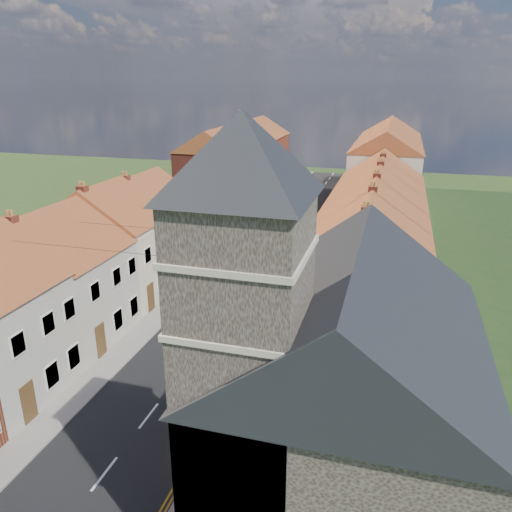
{
  "coord_description": "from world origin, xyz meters",
  "views": [
    {
      "loc": [
        10.82,
        -12.38,
        15.92
      ],
      "look_at": [
        1.35,
        20.76,
        3.5
      ],
      "focal_mm": 35.0,
      "sensor_mm": 36.0,
      "label": 1
    }
  ],
  "objects_px": {
    "car_far": "(273,213)",
    "pedestrian_right": "(296,308)",
    "lamppost": "(187,252)",
    "car_distant": "(292,194)",
    "car_mid": "(184,301)",
    "church": "(337,372)"
  },
  "relations": [
    {
      "from": "car_distant",
      "to": "car_mid",
      "type": "bearing_deg",
      "value": -102.44
    },
    {
      "from": "church",
      "to": "car_distant",
      "type": "xyz_separation_m",
      "value": [
        -12.38,
        50.75,
        -5.22
      ]
    },
    {
      "from": "car_far",
      "to": "pedestrian_right",
      "type": "xyz_separation_m",
      "value": [
        7.98,
        -25.25,
        0.32
      ]
    },
    {
      "from": "church",
      "to": "pedestrian_right",
      "type": "height_order",
      "value": "church"
    },
    {
      "from": "car_mid",
      "to": "lamppost",
      "type": "bearing_deg",
      "value": 104.5
    },
    {
      "from": "pedestrian_right",
      "to": "church",
      "type": "bearing_deg",
      "value": 105.1
    },
    {
      "from": "car_mid",
      "to": "pedestrian_right",
      "type": "relative_size",
      "value": 2.69
    },
    {
      "from": "pedestrian_right",
      "to": "car_far",
      "type": "bearing_deg",
      "value": -73.9
    },
    {
      "from": "church",
      "to": "car_far",
      "type": "bearing_deg",
      "value": 107.17
    },
    {
      "from": "car_far",
      "to": "pedestrian_right",
      "type": "bearing_deg",
      "value": -79.51
    },
    {
      "from": "church",
      "to": "car_mid",
      "type": "bearing_deg",
      "value": 131.18
    },
    {
      "from": "church",
      "to": "pedestrian_right",
      "type": "bearing_deg",
      "value": 106.55
    },
    {
      "from": "car_mid",
      "to": "car_far",
      "type": "relative_size",
      "value": 1.05
    },
    {
      "from": "car_mid",
      "to": "car_distant",
      "type": "relative_size",
      "value": 0.87
    },
    {
      "from": "pedestrian_right",
      "to": "car_mid",
      "type": "bearing_deg",
      "value": 2.68
    },
    {
      "from": "lamppost",
      "to": "pedestrian_right",
      "type": "height_order",
      "value": "lamppost"
    },
    {
      "from": "lamppost",
      "to": "car_distant",
      "type": "relative_size",
      "value": 1.26
    },
    {
      "from": "lamppost",
      "to": "car_far",
      "type": "relative_size",
      "value": 1.53
    },
    {
      "from": "lamppost",
      "to": "car_distant",
      "type": "xyz_separation_m",
      "value": [
        0.79,
        34.07,
        -2.88
      ]
    },
    {
      "from": "car_mid",
      "to": "car_distant",
      "type": "height_order",
      "value": "car_mid"
    },
    {
      "from": "church",
      "to": "car_distant",
      "type": "distance_m",
      "value": 52.5
    },
    {
      "from": "lamppost",
      "to": "pedestrian_right",
      "type": "relative_size",
      "value": 3.91
    }
  ]
}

